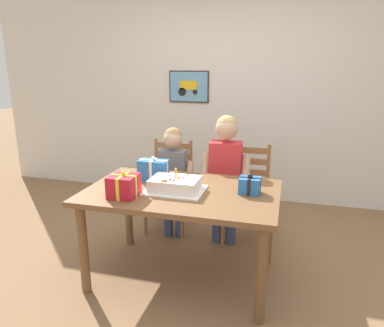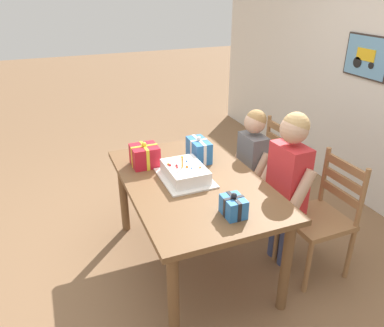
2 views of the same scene
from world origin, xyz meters
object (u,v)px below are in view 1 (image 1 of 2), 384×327
at_px(dining_table, 182,201).
at_px(chair_left, 170,185).
at_px(gift_box_red_large, 154,170).
at_px(gift_box_beside_cake, 124,186).
at_px(gift_box_corner_small, 250,185).
at_px(chair_right, 247,192).
at_px(child_younger, 173,172).
at_px(child_older, 225,168).
at_px(birthday_cake, 175,185).

bearing_deg(dining_table, chair_left, 114.86).
xyz_separation_m(gift_box_red_large, chair_left, (-0.10, 0.69, -0.37)).
distance_m(dining_table, gift_box_beside_cake, 0.48).
xyz_separation_m(gift_box_corner_small, chair_right, (-0.11, 0.81, -0.34)).
bearing_deg(child_younger, gift_box_red_large, -90.98).
xyz_separation_m(dining_table, child_older, (0.22, 0.66, 0.10)).
height_order(dining_table, chair_right, chair_right).
distance_m(gift_box_corner_small, chair_left, 1.26).
bearing_deg(gift_box_corner_small, child_younger, 142.86).
xyz_separation_m(gift_box_red_large, child_older, (0.52, 0.49, -0.08)).
relative_size(gift_box_red_large, gift_box_corner_small, 1.52).
bearing_deg(birthday_cake, gift_box_beside_cake, -147.35).
bearing_deg(gift_box_beside_cake, dining_table, 34.69).
bearing_deg(chair_right, chair_left, -180.00).
relative_size(gift_box_red_large, chair_left, 0.27).
height_order(gift_box_red_large, chair_right, gift_box_red_large).
bearing_deg(birthday_cake, gift_box_corner_small, 10.51).
xyz_separation_m(gift_box_red_large, gift_box_corner_small, (0.80, -0.12, -0.02)).
distance_m(gift_box_red_large, chair_left, 0.79).
bearing_deg(chair_right, dining_table, -114.76).
distance_m(gift_box_beside_cake, child_younger, 0.93).
bearing_deg(gift_box_corner_small, gift_box_beside_cake, -160.51).
xyz_separation_m(birthday_cake, gift_box_beside_cake, (-0.32, -0.21, 0.03)).
bearing_deg(dining_table, child_older, 71.75).
bearing_deg(child_younger, child_older, -0.03).
xyz_separation_m(chair_right, child_younger, (-0.69, -0.20, 0.21)).
height_order(chair_left, child_older, child_older).
distance_m(gift_box_corner_small, child_older, 0.67).
bearing_deg(chair_left, gift_box_corner_small, -41.69).
distance_m(dining_table, chair_left, 0.97).
distance_m(gift_box_red_large, gift_box_corner_small, 0.81).
height_order(dining_table, chair_left, chair_left).
distance_m(chair_right, child_older, 0.39).
relative_size(dining_table, birthday_cake, 3.32).
relative_size(birthday_cake, chair_right, 0.48).
xyz_separation_m(birthday_cake, gift_box_red_large, (-0.26, 0.22, 0.04)).
xyz_separation_m(gift_box_corner_small, child_older, (-0.29, 0.60, -0.06)).
bearing_deg(child_younger, birthday_cake, -70.58).
height_order(gift_box_beside_cake, child_older, child_older).
bearing_deg(gift_box_corner_small, chair_left, 138.31).
height_order(birthday_cake, chair_right, birthday_cake).
relative_size(gift_box_corner_small, chair_left, 0.18).
bearing_deg(gift_box_beside_cake, child_older, 57.46).
distance_m(chair_left, chair_right, 0.80).
bearing_deg(chair_right, child_younger, -163.57).
bearing_deg(dining_table, gift_box_beside_cake, -145.31).
height_order(dining_table, gift_box_red_large, gift_box_red_large).
relative_size(child_older, child_younger, 1.12).
bearing_deg(child_older, dining_table, -108.25).
distance_m(dining_table, gift_box_red_large, 0.39).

